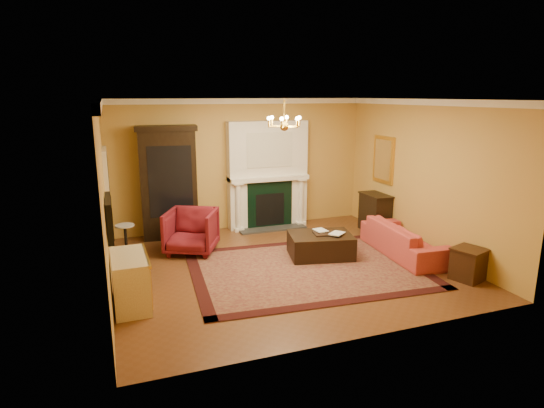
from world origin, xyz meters
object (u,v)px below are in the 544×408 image
commode (130,281)px  coral_sofa (405,234)px  leather_ottoman (320,245)px  china_cabinet (169,185)px  pedestal_table (126,238)px  console_table (375,213)px  end_table (468,265)px  wingback_armchair (191,229)px

commode → coral_sofa: bearing=4.3°
coral_sofa → leather_ottoman: coral_sofa is taller
china_cabinet → coral_sofa: 5.04m
commode → coral_sofa: (5.19, 0.49, 0.03)m
pedestal_table → console_table: 5.48m
end_table → pedestal_table: bearing=149.7°
pedestal_table → commode: size_ratio=0.62×
commode → console_table: console_table is taller
wingback_armchair → end_table: bearing=-9.7°
pedestal_table → commode: bearing=-90.8°
leather_ottoman → china_cabinet: bearing=150.1°
china_cabinet → commode: bearing=-101.2°
console_table → leather_ottoman: 2.25m
wingback_armchair → end_table: 5.14m
wingback_armchair → end_table: (4.18, -2.98, -0.22)m
coral_sofa → console_table: (0.32, 1.58, 0.00)m
wingback_armchair → commode: 2.41m
pedestal_table → console_table: console_table is taller
commode → leather_ottoman: (3.58, 0.94, -0.15)m
china_cabinet → coral_sofa: (4.16, -2.74, -0.75)m
end_table → wingback_armchair: bearing=144.5°
pedestal_table → end_table: (5.42, -3.17, -0.11)m
console_table → leather_ottoman: bearing=-149.4°
pedestal_table → end_table: bearing=-30.3°
wingback_armchair → leather_ottoman: wingback_armchair is taller
wingback_armchair → coral_sofa: (3.91, -1.56, -0.06)m
china_cabinet → commode: (-1.03, -3.23, -0.78)m
commode → coral_sofa: coral_sofa is taller
china_cabinet → coral_sofa: bearing=-26.9°
pedestal_table → china_cabinet: bearing=45.0°
china_cabinet → coral_sofa: size_ratio=1.09×
pedestal_table → leather_ottoman: bearing=-20.0°
pedestal_table → end_table: 6.28m
china_cabinet → wingback_armchair: bearing=-71.9°
console_table → wingback_armchair: bearing=-179.5°
coral_sofa → end_table: 1.46m
china_cabinet → end_table: china_cabinet is taller
console_table → commode: bearing=-159.2°
pedestal_table → commode: 2.23m
end_table → leather_ottoman: bearing=134.9°
pedestal_table → coral_sofa: size_ratio=0.30×
console_table → china_cabinet: bearing=165.7°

